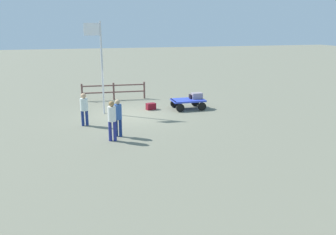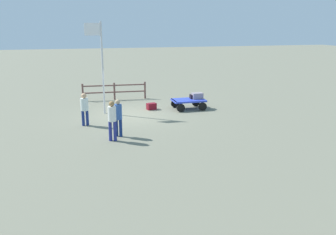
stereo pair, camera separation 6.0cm
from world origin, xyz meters
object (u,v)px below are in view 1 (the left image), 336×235
object	(u,v)px
suitcase_dark	(197,96)
suitcase_olive	(151,106)
worker_supervisor	(84,106)
worker_lead	(112,118)
worker_trailing	(118,115)
luggage_cart	(188,102)
flagpole	(100,60)
suitcase_grey	(195,96)

from	to	relation	value
suitcase_dark	suitcase_olive	bearing A→B (deg)	-8.46
suitcase_olive	worker_supervisor	distance (m)	4.69
suitcase_dark	worker_lead	bearing A→B (deg)	40.83
suitcase_olive	worker_trailing	distance (m)	5.39
suitcase_olive	worker_trailing	bearing A→B (deg)	61.33
worker_lead	worker_trailing	distance (m)	0.64
suitcase_dark	worker_trailing	bearing A→B (deg)	39.08
luggage_cart	suitcase_dark	xyz separation A→B (m)	(-0.58, -0.04, 0.32)
suitcase_olive	suitcase_dark	bearing A→B (deg)	171.54
luggage_cart	worker_supervisor	xyz separation A→B (m)	(6.03, 2.03, 0.54)
suitcase_dark	worker_lead	distance (m)	7.39
flagpole	luggage_cart	bearing A→B (deg)	177.85
worker_trailing	suitcase_dark	bearing A→B (deg)	-140.92
suitcase_olive	worker_lead	xyz separation A→B (m)	(2.88, 5.23, 0.84)
luggage_cart	suitcase_grey	distance (m)	0.58
worker_trailing	worker_lead	bearing A→B (deg)	59.71
worker_lead	worker_supervisor	xyz separation A→B (m)	(1.02, -2.75, -0.06)
suitcase_grey	suitcase_olive	world-z (taller)	suitcase_grey
luggage_cart	worker_lead	world-z (taller)	worker_lead
luggage_cart	suitcase_olive	size ratio (longest dim) A/B	3.21
luggage_cart	suitcase_dark	size ratio (longest dim) A/B	3.02
suitcase_grey	flagpole	xyz separation A→B (m)	(5.48, -0.03, 2.32)
suitcase_olive	worker_trailing	xyz separation A→B (m)	(2.56, 4.68, 0.79)
suitcase_grey	worker_lead	xyz separation A→B (m)	(5.50, 4.94, 0.33)
luggage_cart	worker_lead	size ratio (longest dim) A/B	1.10
worker_lead	suitcase_dark	bearing A→B (deg)	-139.17
suitcase_grey	worker_supervisor	world-z (taller)	worker_supervisor
worker_trailing	flagpole	size ratio (longest dim) A/B	0.33
suitcase_grey	worker_trailing	bearing A→B (deg)	40.26
suitcase_olive	worker_supervisor	xyz separation A→B (m)	(3.90, 2.48, 0.78)
suitcase_olive	suitcase_grey	bearing A→B (deg)	173.66
worker_lead	flagpole	xyz separation A→B (m)	(-0.02, -4.97, 1.99)
suitcase_olive	flagpole	world-z (taller)	flagpole
suitcase_grey	suitcase_dark	bearing A→B (deg)	127.41
worker_lead	flagpole	world-z (taller)	flagpole
worker_lead	flagpole	size ratio (longest dim) A/B	0.35
luggage_cart	worker_trailing	world-z (taller)	worker_trailing
suitcase_grey	worker_lead	world-z (taller)	worker_lead
flagpole	worker_supervisor	bearing A→B (deg)	64.80
luggage_cart	suitcase_grey	bearing A→B (deg)	-162.56
suitcase_dark	worker_trailing	distance (m)	6.78
suitcase_dark	suitcase_olive	size ratio (longest dim) A/B	1.06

